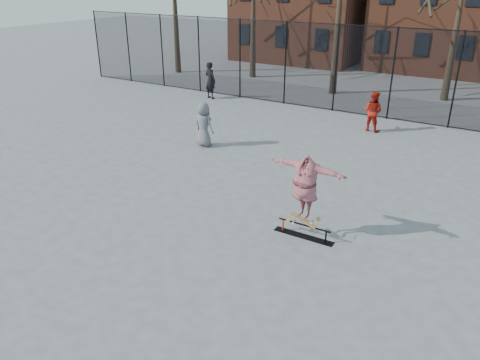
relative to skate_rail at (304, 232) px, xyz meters
The scene contains 8 objects.
ground 2.74m from the skate_rail, 147.14° to the right, with size 100.00×100.00×0.00m, color slate.
skate_rail is the anchor object (origin of this frame).
skateboard 0.26m from the skate_rail, behind, with size 0.78×0.19×0.09m, color olive, non-canonical shape.
skater 1.11m from the skate_rail, behind, with size 1.98×0.54×1.61m, color #5D3E9B.
bystander_grey 7.40m from the skate_rail, 144.99° to the left, with size 0.81×0.53×1.66m, color slate.
bystander_black 14.60m from the skate_rail, 133.84° to the left, with size 0.69×0.45×1.89m, color black.
bystander_red 9.51m from the skate_rail, 97.18° to the left, with size 0.81×0.63×1.66m, color #A0180E.
fence 11.90m from the skate_rail, 101.35° to the left, with size 34.03×0.07×4.00m.
Camera 1 is at (6.21, -7.97, 6.00)m, focal length 35.00 mm.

